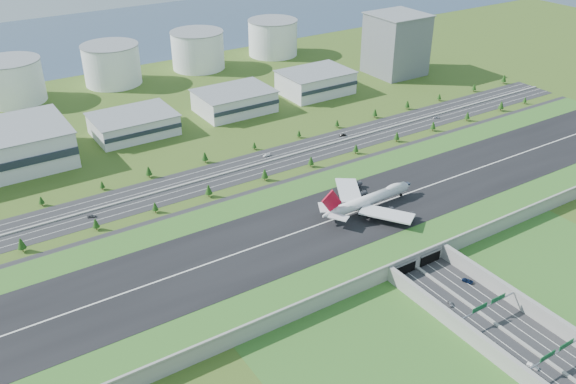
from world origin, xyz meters
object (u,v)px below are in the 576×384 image
car_2 (467,281)px  car_1 (533,366)px  fuel_tank_a (12,81)px  car_4 (92,216)px  car_0 (450,304)px  car_6 (436,117)px  car_7 (266,155)px  office_tower (396,44)px  boeing_747 (369,200)px  car_5 (343,135)px

car_2 → car_1: bearing=50.3°
fuel_tank_a → car_1: size_ratio=10.49×
car_2 → car_4: (-136.42, 159.67, 0.08)m
car_0 → car_6: bearing=69.1°
car_6 → car_7: 149.94m
car_0 → car_1: (-0.91, -46.41, 0.08)m
office_tower → car_0: size_ratio=13.33×
boeing_747 → car_0: size_ratio=16.17×
car_1 → car_2: bearing=49.8°
car_1 → car_7: size_ratio=0.90×
car_1 → car_4: (-115.75, 213.99, 0.06)m
office_tower → car_5: 163.46m
car_4 → car_0: bearing=-122.9°
car_5 → car_6: (83.88, -12.18, -0.16)m
boeing_747 → car_5: boeing_747 is taller
car_2 → car_7: (-10.00, 174.77, 0.00)m
boeing_747 → car_0: (-15.09, -78.90, -13.03)m
car_2 → fuel_tank_a: bearing=-89.7°
car_2 → car_7: bearing=-105.6°
car_7 → car_0: bearing=2.2°
car_1 → office_tower: bearing=37.7°
fuel_tank_a → car_7: bearing=-59.3°
car_2 → car_7: size_ratio=1.04×
office_tower → car_7: 219.33m
office_tower → car_4: (-323.67, -107.24, -26.53)m
car_1 → car_6: car_1 is taller
boeing_747 → car_5: bearing=57.6°
boeing_747 → car_6: size_ratio=13.93×
fuel_tank_a → car_1: 450.70m
boeing_747 → car_0: 81.37m
fuel_tank_a → car_7: size_ratio=9.41×
boeing_747 → car_2: bearing=-88.3°
office_tower → car_2: (-187.25, -266.91, -26.61)m
office_tower → car_0: (-207.01, -274.82, -26.68)m
car_7 → office_tower: bearing=120.3°
car_1 → car_5: (76.16, 228.20, 0.04)m
office_tower → car_4: 342.00m
car_0 → car_7: car_7 is taller
fuel_tank_a → car_1: fuel_tank_a is taller
car_0 → car_5: bearing=89.8°
fuel_tank_a → car_5: bearing=-47.9°
car_1 → boeing_747: bearing=63.3°
car_2 → office_tower: bearing=-143.9°
car_2 → car_4: car_4 is taller
car_6 → fuel_tank_a: bearing=72.8°
fuel_tank_a → boeing_747: bearing=-67.6°
car_6 → car_1: bearing=165.2°
car_4 → car_5: bearing=-63.5°
car_4 → car_6: 275.79m
car_0 → car_4: size_ratio=0.83×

